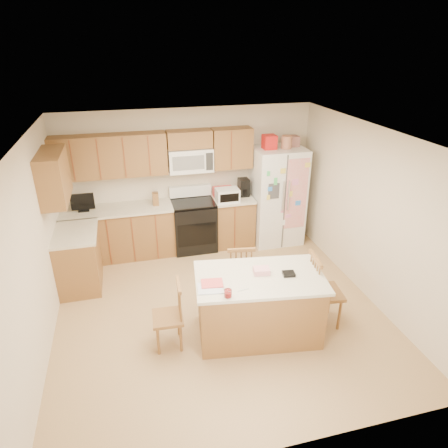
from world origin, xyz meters
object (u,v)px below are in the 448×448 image
object	(u,v)px
windsor_chair_right	(323,292)
stove	(194,224)
island	(258,305)
windsor_chair_back	(239,274)
windsor_chair_left	(170,317)
refrigerator	(277,195)

from	to	relation	value
windsor_chair_right	stove	bearing A→B (deg)	116.70
island	windsor_chair_right	world-z (taller)	windsor_chair_right
windsor_chair_back	island	bearing A→B (deg)	-87.67
windsor_chair_left	windsor_chair_back	xyz separation A→B (m)	(1.11, 0.70, 0.02)
stove	windsor_chair_left	bearing A→B (deg)	-107.05
windsor_chair_left	windsor_chair_right	size ratio (longest dim) A/B	0.87
refrigerator	island	xyz separation A→B (m)	(-1.19, -2.49, -0.48)
stove	island	xyz separation A→B (m)	(0.38, -2.55, -0.03)
refrigerator	stove	bearing A→B (deg)	177.70
windsor_chair_left	windsor_chair_right	xyz separation A→B (m)	(2.05, -0.07, 0.06)
island	windsor_chair_left	distance (m)	1.14
island	refrigerator	bearing A→B (deg)	64.38
island	windsor_chair_left	world-z (taller)	island
island	windsor_chair_back	bearing A→B (deg)	92.33
stove	windsor_chair_back	world-z (taller)	stove
stove	windsor_chair_right	world-z (taller)	stove
windsor_chair_back	windsor_chair_right	world-z (taller)	windsor_chair_right
stove	windsor_chair_left	size ratio (longest dim) A/B	1.25
windsor_chair_left	stove	bearing A→B (deg)	72.95
refrigerator	windsor_chair_right	world-z (taller)	refrigerator
windsor_chair_back	stove	bearing A→B (deg)	101.01
windsor_chair_left	windsor_chair_right	distance (m)	2.05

